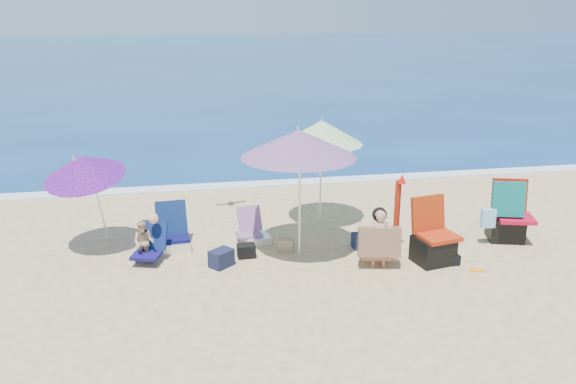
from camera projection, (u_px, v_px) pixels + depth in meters
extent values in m
plane|color=#D8BC84|center=(316.00, 272.00, 9.76)|extent=(120.00, 120.00, 0.00)
cube|color=navy|center=(203.00, 56.00, 51.98)|extent=(120.00, 80.00, 0.12)
cube|color=white|center=(271.00, 184.00, 14.53)|extent=(120.00, 0.50, 0.04)
cylinder|color=white|center=(300.00, 199.00, 10.09)|extent=(0.04, 0.04, 2.09)
cone|color=#F32073|center=(299.00, 144.00, 9.87)|extent=(2.31, 2.31, 0.47)
cylinder|color=white|center=(298.00, 130.00, 9.89)|extent=(0.04, 0.04, 0.13)
cylinder|color=silver|center=(321.00, 176.00, 11.67)|extent=(0.04, 0.04, 1.96)
cone|color=#469C18|center=(322.00, 132.00, 11.38)|extent=(1.72, 1.72, 0.47)
cylinder|color=white|center=(322.00, 122.00, 11.29)|extent=(0.03, 0.03, 0.12)
cylinder|color=white|center=(99.00, 203.00, 10.64)|extent=(0.20, 0.40, 1.57)
cone|color=#A8186C|center=(83.00, 167.00, 10.13)|extent=(1.86, 1.89, 0.73)
cylinder|color=white|center=(74.00, 159.00, 9.94)|extent=(0.05, 0.06, 0.11)
cylinder|color=#B61F0D|center=(397.00, 215.00, 10.50)|extent=(0.14, 0.14, 1.29)
cone|color=red|center=(402.00, 179.00, 10.24)|extent=(0.20, 0.20, 0.16)
cube|color=#0B0C41|center=(174.00, 238.00, 10.65)|extent=(0.60, 0.54, 0.07)
cube|color=#0D2049|center=(171.00, 217.00, 10.81)|extent=(0.58, 0.37, 0.60)
cube|color=white|center=(174.00, 245.00, 10.65)|extent=(0.62, 0.56, 0.18)
cube|color=#C05043|center=(249.00, 235.00, 10.93)|extent=(0.49, 0.45, 0.05)
cube|color=#E24F62|center=(250.00, 219.00, 11.06)|extent=(0.47, 0.32, 0.46)
cube|color=white|center=(257.00, 239.00, 10.94)|extent=(0.51, 0.47, 0.14)
cube|color=#AF280C|center=(438.00, 236.00, 9.99)|extent=(0.74, 0.68, 0.07)
cube|color=#A0290B|center=(428.00, 214.00, 10.13)|extent=(0.66, 0.30, 0.64)
cube|color=black|center=(433.00, 250.00, 10.06)|extent=(0.71, 0.66, 0.45)
cube|color=#B50C26|center=(515.00, 218.00, 10.84)|extent=(0.78, 0.73, 0.07)
cube|color=#9D130B|center=(509.00, 196.00, 11.08)|extent=(0.67, 0.35, 0.65)
cube|color=black|center=(505.00, 228.00, 11.06)|extent=(0.75, 0.70, 0.46)
cube|color=#096F73|center=(508.00, 199.00, 10.69)|extent=(0.61, 0.35, 0.65)
cube|color=#8FC1E6|center=(488.00, 218.00, 10.73)|extent=(0.26, 0.14, 0.34)
imported|color=tan|center=(379.00, 239.00, 9.81)|extent=(0.41, 0.31, 1.02)
cube|color=#440E62|center=(377.00, 253.00, 10.00)|extent=(0.65, 0.60, 0.07)
cube|color=#310F6B|center=(379.00, 242.00, 9.76)|extent=(0.73, 0.38, 0.52)
sphere|color=black|center=(379.00, 215.00, 9.78)|extent=(0.25, 0.25, 0.25)
imported|color=tan|center=(144.00, 242.00, 9.99)|extent=(0.44, 0.38, 0.76)
cube|color=#110E4F|center=(147.00, 255.00, 10.01)|extent=(0.56, 0.52, 0.06)
cube|color=#0D1D4E|center=(154.00, 235.00, 10.21)|extent=(0.52, 0.39, 0.49)
sphere|color=#D9AB7D|center=(153.00, 218.00, 10.02)|extent=(0.18, 0.18, 0.18)
cube|color=#171B33|center=(221.00, 258.00, 9.93)|extent=(0.47, 0.45, 0.29)
cube|color=black|center=(246.00, 251.00, 10.31)|extent=(0.32, 0.24, 0.23)
cube|color=#A17F5C|center=(286.00, 245.00, 10.56)|extent=(0.32, 0.27, 0.23)
cube|color=#1A223A|center=(362.00, 241.00, 10.71)|extent=(0.36, 0.27, 0.27)
cube|color=black|center=(452.00, 260.00, 10.01)|extent=(0.24, 0.17, 0.18)
cube|color=orange|center=(477.00, 270.00, 9.79)|extent=(0.26, 0.18, 0.03)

